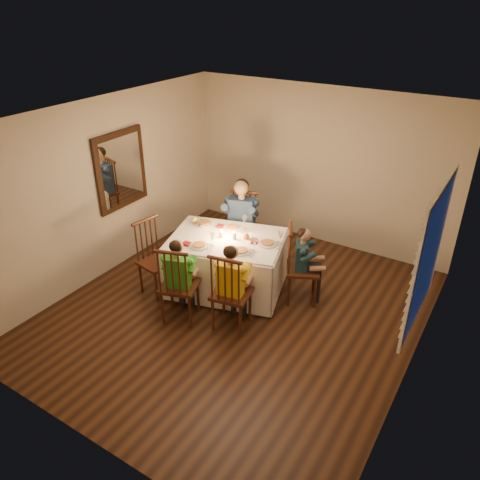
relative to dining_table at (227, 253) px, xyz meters
The scene contains 26 objects.
ground 0.82m from the dining_table, 42.99° to the right, with size 5.00×5.00×0.00m, color black.
wall_left 2.00m from the dining_table, 167.75° to the right, with size 0.02×5.00×2.60m, color beige.
wall_right 2.80m from the dining_table, ahead, with size 0.02×5.00×2.60m, color beige.
wall_back 2.26m from the dining_table, 78.58° to the left, with size 4.50×0.02×2.60m, color beige.
ceiling 2.10m from the dining_table, 42.99° to the right, with size 5.00×5.00×0.00m, color white.
dining_table is the anchor object (origin of this frame).
chair_adult 1.02m from the dining_table, 107.47° to the left, with size 0.46×0.44×1.12m, color #38190F, non-canonical shape.
chair_near_left 1.08m from the dining_table, 98.55° to the right, with size 0.46×0.44×1.12m, color #38190F, non-canonical shape.
chair_near_right 1.05m from the dining_table, 52.51° to the right, with size 0.46×0.44×1.12m, color #38190F, non-canonical shape.
chair_end 1.23m from the dining_table, 17.15° to the left, with size 0.46×0.44×1.12m, color #38190F, non-canonical shape.
chair_extra 1.14m from the dining_table, 143.07° to the right, with size 0.45×0.43×1.10m, color #38190F, non-canonical shape.
adult 1.02m from the dining_table, 107.47° to the left, with size 0.52×0.48×1.36m, color navy, non-canonical shape.
child_green 1.08m from the dining_table, 98.55° to the right, with size 0.41×0.38×1.17m, color green, non-canonical shape.
child_yellow 1.05m from the dining_table, 52.51° to the right, with size 0.42×0.39×1.19m, color yellow, non-canonical shape.
child_teal 1.23m from the dining_table, 17.15° to the left, with size 0.38×0.34×1.11m, color #19353F, non-canonical shape.
setting_adult 0.38m from the dining_table, 106.88° to the left, with size 0.26×0.26×0.02m, color silver.
setting_green 0.49m from the dining_table, 114.60° to the right, with size 0.26×0.26×0.02m, color silver.
setting_yellow 0.50m from the dining_table, 30.29° to the right, with size 0.26×0.26×0.02m, color silver.
setting_teal 0.63m from the dining_table, 14.49° to the left, with size 0.26×0.26×0.02m, color silver.
candle_left 0.29m from the dining_table, 163.46° to the right, with size 0.06×0.06×0.10m, color silver.
candle_right 0.31m from the dining_table, 16.54° to the left, with size 0.06×0.06×0.10m, color silver.
squash 0.73m from the dining_table, 167.27° to the left, with size 0.09×0.09×0.09m, color yellow.
orange_fruit 0.39m from the dining_table, 28.14° to the left, with size 0.08×0.08×0.08m, color orange.
serving_bowl 0.56m from the dining_table, 163.06° to the left, with size 0.23×0.23×0.06m, color silver.
wall_mirror 2.01m from the dining_table, behind, with size 0.06×0.95×1.15m.
window_blinds 2.80m from the dining_table, ahead, with size 0.07×1.34×1.54m.
Camera 1 is at (2.75, -4.33, 3.87)m, focal length 35.00 mm.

